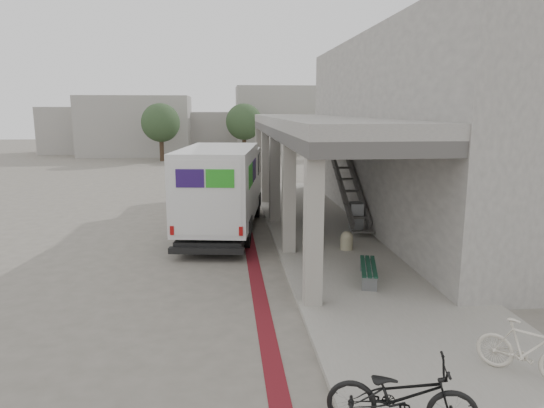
{
  "coord_description": "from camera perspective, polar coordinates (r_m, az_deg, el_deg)",
  "views": [
    {
      "loc": [
        0.25,
        -13.39,
        4.32
      ],
      "look_at": [
        1.59,
        0.36,
        1.6
      ],
      "focal_mm": 32.0,
      "sensor_mm": 36.0,
      "label": 1
    }
  ],
  "objects": [
    {
      "name": "utility_cabinet",
      "position": [
        17.28,
        9.88,
        -1.43
      ],
      "size": [
        0.51,
        0.64,
        0.98
      ],
      "primitive_type": "cube",
      "rotation": [
        0.0,
        0.0,
        -0.13
      ],
      "color": "gray",
      "rests_on": "sidewalk"
    },
    {
      "name": "bollard_near",
      "position": [
        14.9,
        8.78,
        -4.24
      ],
      "size": [
        0.38,
        0.38,
        0.56
      ],
      "color": "#9B9576",
      "rests_on": "sidewalk"
    },
    {
      "name": "ground",
      "position": [
        14.07,
        -6.37,
        -6.81
      ],
      "size": [
        120.0,
        120.0,
        0.0
      ],
      "primitive_type": "plane",
      "color": "#645F56",
      "rests_on": "ground"
    },
    {
      "name": "sidewalk",
      "position": [
        14.54,
        9.68,
        -6.06
      ],
      "size": [
        4.4,
        28.0,
        0.12
      ],
      "primitive_type": "cube",
      "color": "gray",
      "rests_on": "ground"
    },
    {
      "name": "transit_building",
      "position": [
        19.09,
        14.75,
        8.02
      ],
      "size": [
        7.6,
        17.0,
        7.0
      ],
      "color": "gray",
      "rests_on": "ground"
    },
    {
      "name": "bike_lane_stripe",
      "position": [
        16.0,
        -2.69,
        -4.52
      ],
      "size": [
        0.35,
        40.0,
        0.01
      ],
      "primitive_type": "cube",
      "color": "maroon",
      "rests_on": "ground"
    },
    {
      "name": "fedex_truck",
      "position": [
        17.07,
        -5.84,
        2.03
      ],
      "size": [
        3.16,
        7.42,
        3.07
      ],
      "rotation": [
        0.0,
        0.0,
        -0.14
      ],
      "color": "black",
      "rests_on": "ground"
    },
    {
      "name": "tree_mid",
      "position": [
        43.44,
        -3.31,
        9.61
      ],
      "size": [
        3.2,
        3.2,
        4.8
      ],
      "color": "#38281C",
      "rests_on": "ground"
    },
    {
      "name": "distant_backdrop",
      "position": [
        49.4,
        -9.28,
        9.12
      ],
      "size": [
        28.0,
        10.0,
        6.5
      ],
      "color": "gray",
      "rests_on": "ground"
    },
    {
      "name": "bicycle_cream",
      "position": [
        8.95,
        27.81,
        -14.92
      ],
      "size": [
        1.39,
        1.38,
        0.92
      ],
      "primitive_type": "imported",
      "rotation": [
        0.0,
        0.0,
        0.79
      ],
      "color": "beige",
      "rests_on": "sidewalk"
    },
    {
      "name": "tree_right",
      "position": [
        43.51,
        7.48,
        9.54
      ],
      "size": [
        3.2,
        3.2,
        4.8
      ],
      "color": "#38281C",
      "rests_on": "ground"
    },
    {
      "name": "bench",
      "position": [
        12.35,
        11.27,
        -7.58
      ],
      "size": [
        0.77,
        1.72,
        0.39
      ],
      "rotation": [
        0.0,
        0.0,
        -0.25
      ],
      "color": "slate",
      "rests_on": "sidewalk"
    },
    {
      "name": "tree_left",
      "position": [
        41.74,
        -12.97,
        9.29
      ],
      "size": [
        3.2,
        3.2,
        4.8
      ],
      "color": "#38281C",
      "rests_on": "ground"
    },
    {
      "name": "bollard_far",
      "position": [
        16.58,
        4.59,
        -2.35
      ],
      "size": [
        0.46,
        0.46,
        0.69
      ],
      "color": "gray",
      "rests_on": "sidewalk"
    },
    {
      "name": "bicycle_black",
      "position": [
        7.03,
        15.0,
        -20.9
      ],
      "size": [
        2.06,
        1.18,
        1.02
      ],
      "primitive_type": "imported",
      "rotation": [
        0.0,
        0.0,
        1.3
      ],
      "color": "black",
      "rests_on": "sidewalk"
    }
  ]
}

